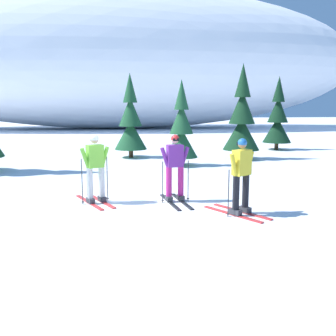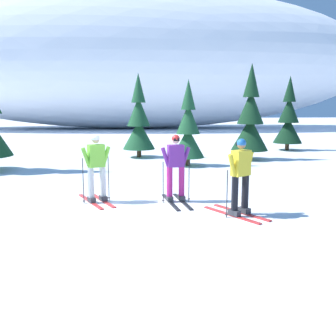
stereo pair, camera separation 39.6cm
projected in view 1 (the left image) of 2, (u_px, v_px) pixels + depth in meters
ground_plane at (143, 209)px, 9.14m from camera, size 120.00×120.00×0.00m
skier_yellow_jacket at (241, 175)px, 8.59m from camera, size 1.28×1.65×1.74m
skier_lime_jacket at (95, 168)px, 9.60m from camera, size 1.11×1.73×1.74m
skier_purple_jacket at (175, 167)px, 9.75m from camera, size 0.78×1.71×1.73m
pine_tree_center_left at (130, 123)px, 17.78m from camera, size 1.50×1.50×3.89m
pine_tree_center at (181, 130)px, 15.42m from camera, size 1.33×1.33×3.45m
pine_tree_center_right at (242, 120)px, 17.23m from camera, size 1.64×1.64×4.25m
pine_tree_far_right at (278, 119)px, 20.83m from camera, size 1.53×1.53×3.96m
snow_ridge_background at (117, 59)px, 38.27m from camera, size 50.22×14.39×13.79m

